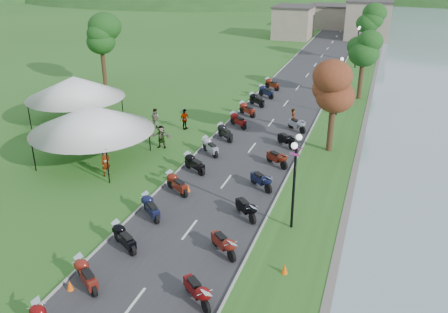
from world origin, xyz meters
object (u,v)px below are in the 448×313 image
(pedestrian_b, at_px, (156,127))
(pedestrian_c, at_px, (92,138))
(vendor_tent_main, at_px, (93,133))
(pedestrian_a, at_px, (107,175))

(pedestrian_b, relative_size, pedestrian_c, 0.94)
(vendor_tent_main, xyz_separation_m, pedestrian_a, (2.06, -1.90, -2.00))
(pedestrian_a, relative_size, pedestrian_c, 1.03)
(pedestrian_a, distance_m, pedestrian_b, 9.47)
(vendor_tent_main, distance_m, pedestrian_c, 4.86)
(pedestrian_a, bearing_deg, pedestrian_b, 28.88)
(vendor_tent_main, distance_m, pedestrian_b, 7.81)
(pedestrian_b, height_order, pedestrian_c, pedestrian_c)
(pedestrian_b, bearing_deg, pedestrian_c, 61.31)
(pedestrian_a, bearing_deg, vendor_tent_main, 69.19)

